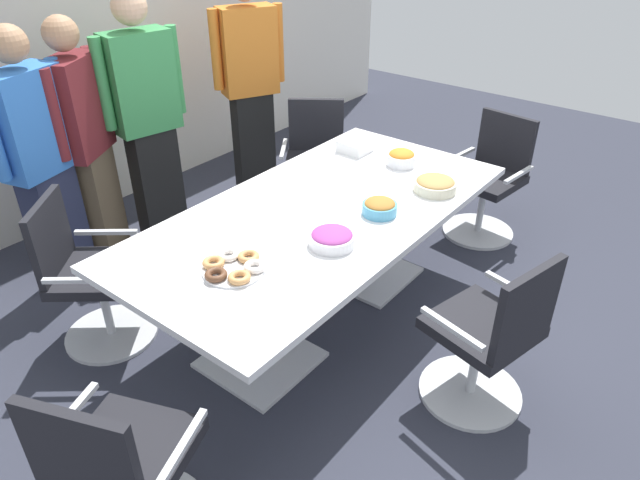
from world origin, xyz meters
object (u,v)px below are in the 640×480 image
person_standing_1 (85,143)px  person_standing_3 (250,83)px  conference_table (320,229)px  person_standing_0 (40,161)px  snack_bowl_candy_mix (332,238)px  snack_bowl_cookies (435,184)px  snack_bowl_chips_orange (401,158)px  person_standing_2 (147,118)px  office_chair_0 (123,474)px  napkin_pile (355,146)px  snack_bowl_pretzels (380,207)px  office_chair_2 (489,184)px  office_chair_3 (315,167)px  office_chair_4 (90,280)px  donut_platter (234,267)px  office_chair_1 (489,341)px

person_standing_1 → person_standing_3: (1.48, -0.09, 0.07)m
conference_table → person_standing_0: bearing=115.1°
snack_bowl_candy_mix → snack_bowl_cookies: 0.88m
person_standing_0 → snack_bowl_cookies: 2.43m
person_standing_0 → snack_bowl_chips_orange: person_standing_0 is taller
person_standing_2 → snack_bowl_candy_mix: person_standing_2 is taller
office_chair_0 → napkin_pile: office_chair_0 is taller
conference_table → office_chair_0: bearing=-168.8°
snack_bowl_pretzels → conference_table: bearing=120.4°
person_standing_1 → napkin_pile: person_standing_1 is taller
napkin_pile → conference_table: bearing=-157.8°
office_chair_2 → napkin_pile: bearing=56.1°
office_chair_3 → snack_bowl_cookies: (-0.42, -1.26, 0.39)m
person_standing_2 → snack_bowl_chips_orange: (0.77, -1.61, -0.13)m
office_chair_2 → napkin_pile: office_chair_2 is taller
snack_bowl_candy_mix → snack_bowl_cookies: snack_bowl_cookies is taller
conference_table → office_chair_2: (1.61, -0.35, -0.22)m
office_chair_2 → conference_table: bearing=84.8°
office_chair_0 → person_standing_0: 2.17m
conference_table → snack_bowl_cookies: size_ratio=9.30×
conference_table → person_standing_1: person_standing_1 is taller
office_chair_2 → person_standing_0: person_standing_0 is taller
office_chair_4 → donut_platter: 1.05m
office_chair_3 → snack_bowl_pretzels: (-0.87, -1.16, 0.39)m
office_chair_2 → office_chair_3: size_ratio=1.00×
office_chair_2 → person_standing_1: size_ratio=0.54×
snack_bowl_cookies → conference_table: bearing=147.6°
office_chair_2 → person_standing_1: (-2.01, 2.02, 0.46)m
person_standing_0 → person_standing_2: size_ratio=0.95×
office_chair_1 → napkin_pile: 1.72m
snack_bowl_cookies → snack_bowl_candy_mix: bearing=172.5°
person_standing_3 → office_chair_3: bearing=112.6°
person_standing_3 → napkin_pile: size_ratio=9.22×
office_chair_4 → napkin_pile: bearing=123.1°
office_chair_2 → person_standing_3: size_ratio=0.50×
office_chair_1 → office_chair_4: bearing=128.4°
conference_table → office_chair_0: 1.68m
napkin_pile → person_standing_3: bearing=78.1°
snack_bowl_chips_orange → person_standing_3: bearing=80.7°
snack_bowl_chips_orange → person_standing_1: bearing=125.6°
conference_table → person_standing_3: (1.08, 1.58, 0.32)m
person_standing_1 → snack_bowl_cookies: bearing=86.0°
office_chair_3 → snack_bowl_candy_mix: (-1.30, -1.15, 0.39)m
conference_table → office_chair_4: bearing=137.1°
snack_bowl_chips_orange → office_chair_4: bearing=152.3°
person_standing_3 → person_standing_0: bearing=24.9°
person_standing_0 → person_standing_1: (0.35, 0.07, -0.01)m
office_chair_3 → snack_bowl_cookies: 1.38m
office_chair_0 → snack_bowl_candy_mix: bearing=70.2°
office_chair_4 → snack_bowl_candy_mix: 1.44m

